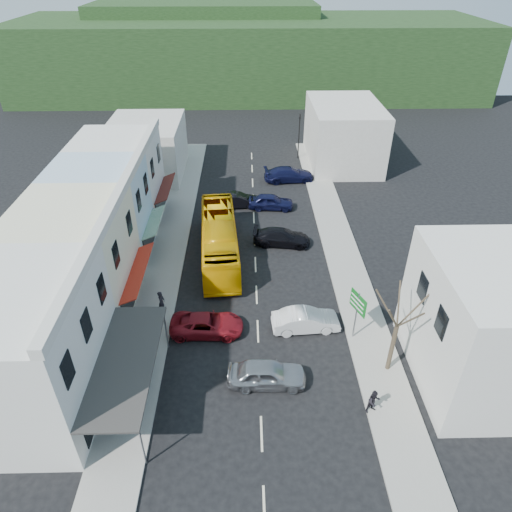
{
  "coord_description": "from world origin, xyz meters",
  "views": [
    {
      "loc": [
        -0.62,
        -23.11,
        21.86
      ],
      "look_at": [
        0.0,
        6.0,
        2.2
      ],
      "focal_mm": 32.0,
      "sensor_mm": 36.0,
      "label": 1
    }
  ],
  "objects_px": {
    "bus": "(219,241)",
    "street_tree": "(397,327)",
    "car_silver": "(267,375)",
    "direction_sign": "(356,316)",
    "pedestrian_right": "(374,401)",
    "car_white": "(306,321)",
    "pedestrian_left": "(162,303)",
    "car_red": "(207,324)",
    "traffic_signal": "(299,136)"
  },
  "relations": [
    {
      "from": "bus",
      "to": "street_tree",
      "type": "bearing_deg",
      "value": -54.23
    },
    {
      "from": "car_silver",
      "to": "direction_sign",
      "type": "relative_size",
      "value": 1.16
    },
    {
      "from": "pedestrian_right",
      "to": "car_white",
      "type": "bearing_deg",
      "value": 93.45
    },
    {
      "from": "pedestrian_left",
      "to": "street_tree",
      "type": "height_order",
      "value": "street_tree"
    },
    {
      "from": "car_red",
      "to": "street_tree",
      "type": "xyz_separation_m",
      "value": [
        11.47,
        -3.62,
        2.93
      ]
    },
    {
      "from": "bus",
      "to": "car_silver",
      "type": "distance_m",
      "value": 14.31
    },
    {
      "from": "pedestrian_right",
      "to": "street_tree",
      "type": "xyz_separation_m",
      "value": [
        1.7,
        3.15,
        2.63
      ]
    },
    {
      "from": "car_silver",
      "to": "pedestrian_right",
      "type": "xyz_separation_m",
      "value": [
        5.88,
        -2.25,
        0.3
      ]
    },
    {
      "from": "direction_sign",
      "to": "car_white",
      "type": "bearing_deg",
      "value": 141.88
    },
    {
      "from": "bus",
      "to": "pedestrian_left",
      "type": "bearing_deg",
      "value": -121.63
    },
    {
      "from": "pedestrian_left",
      "to": "direction_sign",
      "type": "bearing_deg",
      "value": -94.91
    },
    {
      "from": "pedestrian_left",
      "to": "street_tree",
      "type": "bearing_deg",
      "value": -103.92
    },
    {
      "from": "bus",
      "to": "direction_sign",
      "type": "xyz_separation_m",
      "value": [
        9.4,
        -10.12,
        0.35
      ]
    },
    {
      "from": "car_white",
      "to": "pedestrian_right",
      "type": "relative_size",
      "value": 2.59
    },
    {
      "from": "street_tree",
      "to": "traffic_signal",
      "type": "distance_m",
      "value": 34.89
    },
    {
      "from": "pedestrian_right",
      "to": "street_tree",
      "type": "bearing_deg",
      "value": 41.56
    },
    {
      "from": "car_white",
      "to": "street_tree",
      "type": "xyz_separation_m",
      "value": [
        4.72,
        -3.8,
        2.93
      ]
    },
    {
      "from": "car_white",
      "to": "car_red",
      "type": "relative_size",
      "value": 0.96
    },
    {
      "from": "direction_sign",
      "to": "traffic_signal",
      "type": "height_order",
      "value": "traffic_signal"
    },
    {
      "from": "car_white",
      "to": "traffic_signal",
      "type": "bearing_deg",
      "value": -9.12
    },
    {
      "from": "street_tree",
      "to": "pedestrian_left",
      "type": "bearing_deg",
      "value": 159.34
    },
    {
      "from": "bus",
      "to": "direction_sign",
      "type": "relative_size",
      "value": 3.05
    },
    {
      "from": "car_white",
      "to": "car_red",
      "type": "height_order",
      "value": "same"
    },
    {
      "from": "car_silver",
      "to": "traffic_signal",
      "type": "xyz_separation_m",
      "value": [
        5.38,
        35.7,
        2.09
      ]
    },
    {
      "from": "bus",
      "to": "traffic_signal",
      "type": "bearing_deg",
      "value": 63.51
    },
    {
      "from": "bus",
      "to": "car_silver",
      "type": "relative_size",
      "value": 2.64
    },
    {
      "from": "pedestrian_left",
      "to": "direction_sign",
      "type": "relative_size",
      "value": 0.45
    },
    {
      "from": "pedestrian_right",
      "to": "car_red",
      "type": "bearing_deg",
      "value": 125.23
    },
    {
      "from": "car_silver",
      "to": "traffic_signal",
      "type": "relative_size",
      "value": 0.79
    },
    {
      "from": "bus",
      "to": "direction_sign",
      "type": "bearing_deg",
      "value": -51.63
    },
    {
      "from": "car_white",
      "to": "pedestrian_left",
      "type": "xyz_separation_m",
      "value": [
        -10.07,
        1.77,
        0.3
      ]
    },
    {
      "from": "bus",
      "to": "car_red",
      "type": "height_order",
      "value": "bus"
    },
    {
      "from": "pedestrian_left",
      "to": "street_tree",
      "type": "relative_size",
      "value": 0.23
    },
    {
      "from": "street_tree",
      "to": "bus",
      "type": "bearing_deg",
      "value": 130.3
    },
    {
      "from": "bus",
      "to": "car_white",
      "type": "height_order",
      "value": "bus"
    },
    {
      "from": "car_silver",
      "to": "traffic_signal",
      "type": "height_order",
      "value": "traffic_signal"
    },
    {
      "from": "car_silver",
      "to": "pedestrian_left",
      "type": "xyz_separation_m",
      "value": [
        -7.21,
        6.47,
        0.3
      ]
    },
    {
      "from": "car_silver",
      "to": "direction_sign",
      "type": "xyz_separation_m",
      "value": [
        5.98,
        3.75,
        1.2
      ]
    },
    {
      "from": "car_silver",
      "to": "car_white",
      "type": "bearing_deg",
      "value": -30.07
    },
    {
      "from": "pedestrian_right",
      "to": "direction_sign",
      "type": "bearing_deg",
      "value": 68.99
    },
    {
      "from": "bus",
      "to": "pedestrian_right",
      "type": "bearing_deg",
      "value": -64.54
    },
    {
      "from": "pedestrian_left",
      "to": "traffic_signal",
      "type": "distance_m",
      "value": 31.88
    },
    {
      "from": "car_silver",
      "to": "direction_sign",
      "type": "height_order",
      "value": "direction_sign"
    },
    {
      "from": "pedestrian_left",
      "to": "traffic_signal",
      "type": "height_order",
      "value": "traffic_signal"
    },
    {
      "from": "pedestrian_right",
      "to": "traffic_signal",
      "type": "bearing_deg",
      "value": 70.7
    },
    {
      "from": "pedestrian_left",
      "to": "direction_sign",
      "type": "height_order",
      "value": "direction_sign"
    },
    {
      "from": "car_red",
      "to": "traffic_signal",
      "type": "bearing_deg",
      "value": -15.04
    },
    {
      "from": "car_red",
      "to": "street_tree",
      "type": "bearing_deg",
      "value": -106.02
    },
    {
      "from": "street_tree",
      "to": "direction_sign",
      "type": "bearing_deg",
      "value": 119.27
    },
    {
      "from": "pedestrian_right",
      "to": "direction_sign",
      "type": "relative_size",
      "value": 0.45
    }
  ]
}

